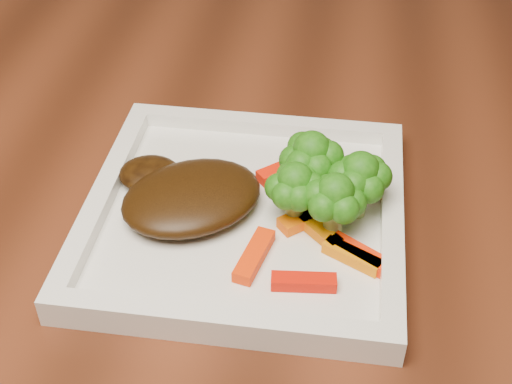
# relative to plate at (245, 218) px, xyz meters

# --- Properties ---
(plate) EXTENTS (0.27, 0.27, 0.01)m
(plate) POSITION_rel_plate_xyz_m (0.00, 0.00, 0.00)
(plate) COLOR white
(plate) RESTS_ON dining_table
(steak) EXTENTS (0.16, 0.15, 0.03)m
(steak) POSITION_rel_plate_xyz_m (-0.05, -0.00, 0.02)
(steak) COLOR #351E08
(steak) RESTS_ON plate
(broccoli_0) EXTENTS (0.07, 0.07, 0.07)m
(broccoli_0) POSITION_rel_plate_xyz_m (0.05, 0.03, 0.04)
(broccoli_0) COLOR #377413
(broccoli_0) RESTS_ON plate
(broccoli_1) EXTENTS (0.07, 0.07, 0.06)m
(broccoli_1) POSITION_rel_plate_xyz_m (0.10, 0.01, 0.04)
(broccoli_1) COLOR #277313
(broccoli_1) RESTS_ON plate
(broccoli_2) EXTENTS (0.06, 0.06, 0.06)m
(broccoli_2) POSITION_rel_plate_xyz_m (0.08, -0.02, 0.04)
(broccoli_2) COLOR #2A7213
(broccoli_2) RESTS_ON plate
(broccoli_3) EXTENTS (0.07, 0.07, 0.06)m
(broccoli_3) POSITION_rel_plate_xyz_m (0.04, -0.00, 0.04)
(broccoli_3) COLOR #296C12
(broccoli_3) RESTS_ON plate
(carrot_0) EXTENTS (0.05, 0.02, 0.01)m
(carrot_0) POSITION_rel_plate_xyz_m (0.06, -0.08, 0.01)
(carrot_0) COLOR red
(carrot_0) RESTS_ON plate
(carrot_1) EXTENTS (0.05, 0.04, 0.01)m
(carrot_1) POSITION_rel_plate_xyz_m (0.09, -0.05, 0.01)
(carrot_1) COLOR orange
(carrot_1) RESTS_ON plate
(carrot_2) EXTENTS (0.03, 0.06, 0.01)m
(carrot_2) POSITION_rel_plate_xyz_m (0.02, -0.06, 0.01)
(carrot_2) COLOR #F53204
(carrot_2) RESTS_ON plate
(carrot_3) EXTENTS (0.05, 0.02, 0.01)m
(carrot_3) POSITION_rel_plate_xyz_m (0.11, 0.04, 0.01)
(carrot_3) COLOR #E73503
(carrot_3) RESTS_ON plate
(carrot_4) EXTENTS (0.05, 0.05, 0.01)m
(carrot_4) POSITION_rel_plate_xyz_m (0.03, 0.06, 0.01)
(carrot_4) COLOR #F31B03
(carrot_4) RESTS_ON plate
(carrot_5) EXTENTS (0.04, 0.04, 0.01)m
(carrot_5) POSITION_rel_plate_xyz_m (0.07, -0.02, 0.01)
(carrot_5) COLOR #D66D03
(carrot_5) RESTS_ON plate
(carrot_6) EXTENTS (0.06, 0.05, 0.01)m
(carrot_6) POSITION_rel_plate_xyz_m (0.06, 0.00, 0.01)
(carrot_6) COLOR #FB6104
(carrot_6) RESTS_ON plate
(carrot_7) EXTENTS (0.06, 0.04, 0.01)m
(carrot_7) POSITION_rel_plate_xyz_m (0.10, -0.04, 0.01)
(carrot_7) COLOR #FF2804
(carrot_7) RESTS_ON plate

